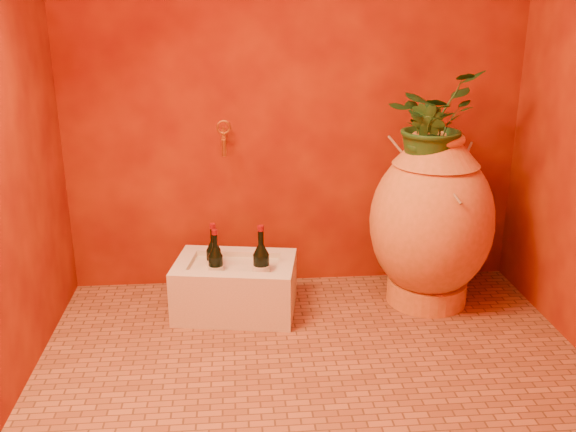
{
  "coord_description": "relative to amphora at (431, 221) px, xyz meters",
  "views": [
    {
      "loc": [
        -0.34,
        -2.45,
        1.57
      ],
      "look_at": [
        -0.09,
        0.35,
        0.61
      ],
      "focal_mm": 40.0,
      "sensor_mm": 36.0,
      "label": 1
    }
  ],
  "objects": [
    {
      "name": "plant_main",
      "position": [
        -0.03,
        0.02,
        0.52
      ],
      "size": [
        0.61,
        0.6,
        0.51
      ],
      "primitive_type": "imported",
      "rotation": [
        0.0,
        0.0,
        0.75
      ],
      "color": "#1E4C1B",
      "rests_on": "amphora"
    },
    {
      "name": "wine_bottle_a",
      "position": [
        -1.13,
        -0.08,
        -0.19
      ],
      "size": [
        0.08,
        0.08,
        0.32
      ],
      "color": "black",
      "rests_on": "stone_basin"
    },
    {
      "name": "floor",
      "position": [
        -0.69,
        -0.65,
        -0.46
      ],
      "size": [
        2.5,
        2.5,
        0.0
      ],
      "primitive_type": "plane",
      "color": "brown",
      "rests_on": "ground"
    },
    {
      "name": "wall_tap",
      "position": [
        -1.07,
        0.26,
        0.42
      ],
      "size": [
        0.08,
        0.16,
        0.18
      ],
      "color": "#B48029",
      "rests_on": "wall_back"
    },
    {
      "name": "wine_bottle_b",
      "position": [
        -1.14,
        -0.01,
        -0.19
      ],
      "size": [
        0.08,
        0.08,
        0.33
      ],
      "color": "black",
      "rests_on": "stone_basin"
    },
    {
      "name": "amphora",
      "position": [
        0.0,
        0.0,
        0.0
      ],
      "size": [
        0.81,
        0.81,
        0.93
      ],
      "rotation": [
        0.0,
        0.0,
        0.3
      ],
      "color": "orange",
      "rests_on": "floor"
    },
    {
      "name": "wine_bottle_c",
      "position": [
        -0.9,
        -0.12,
        -0.18
      ],
      "size": [
        0.09,
        0.09,
        0.35
      ],
      "color": "black",
      "rests_on": "stone_basin"
    },
    {
      "name": "plant_side",
      "position": [
        -0.08,
        -0.05,
        0.45
      ],
      "size": [
        0.25,
        0.26,
        0.38
      ],
      "primitive_type": "imported",
      "rotation": [
        0.0,
        0.0,
        -1.08
      ],
      "color": "#1E4C1B",
      "rests_on": "amphora"
    },
    {
      "name": "stone_basin",
      "position": [
        -1.03,
        -0.04,
        -0.32
      ],
      "size": [
        0.67,
        0.51,
        0.29
      ],
      "rotation": [
        0.0,
        0.0,
        -0.17
      ],
      "color": "beige",
      "rests_on": "floor"
    },
    {
      "name": "wall_back",
      "position": [
        -0.69,
        0.35,
        0.79
      ],
      "size": [
        2.5,
        0.02,
        2.5
      ],
      "primitive_type": "cube",
      "color": "#630D05",
      "rests_on": "ground"
    }
  ]
}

